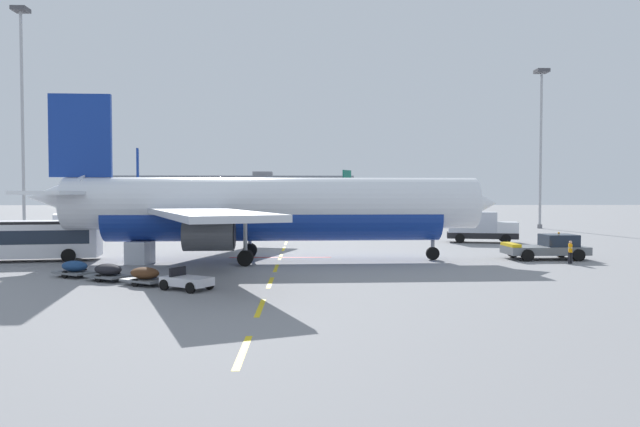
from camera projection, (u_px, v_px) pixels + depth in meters
The scene contains 15 objects.
ground at pixel (485, 239), 63.58m from camera, with size 400.00×400.00×0.00m, color gray.
apron_paint_markings at pixel (287, 241), 60.32m from camera, with size 8.00×95.03×0.01m.
airliner_foreground at pixel (267, 208), 42.37m from camera, with size 34.75×34.61×12.20m.
pushback_tug at pixel (548, 247), 43.79m from camera, with size 6.05×3.28×2.08m.
airliner_mid_left at pixel (140, 199), 111.84m from camera, with size 34.91×35.87×12.73m.
airliner_far_center at pixel (368, 202), 127.96m from camera, with size 25.29×26.81×9.94m.
apron_shuttle_bus at pixel (14, 238), 42.22m from camera, with size 12.31×4.70×3.00m.
catering_truck at pixel (68, 230), 53.66m from camera, with size 4.87×7.39×3.14m.
fuel_service_truck at pixel (480, 226), 58.98m from camera, with size 7.36×3.91×3.14m.
baggage_train at pixel (126, 273), 32.05m from camera, with size 10.59×7.42×1.14m.
ground_crew_worker at pixel (570, 251), 40.92m from camera, with size 0.37×0.61×1.65m.
uld_cargo_container at pixel (140, 253), 40.90m from camera, with size 1.92×1.90×1.60m.
apron_light_mast_near at pixel (22, 96), 70.70m from camera, with size 1.80×1.80×27.94m.
apron_light_mast_far at pixel (541, 129), 82.86m from camera, with size 1.80×1.80×23.00m.
terminal_satellite at pixel (225, 193), 178.45m from camera, with size 78.18×25.87×11.98m.
Camera 1 is at (19.97, -22.96, 4.97)m, focal length 32.17 mm.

